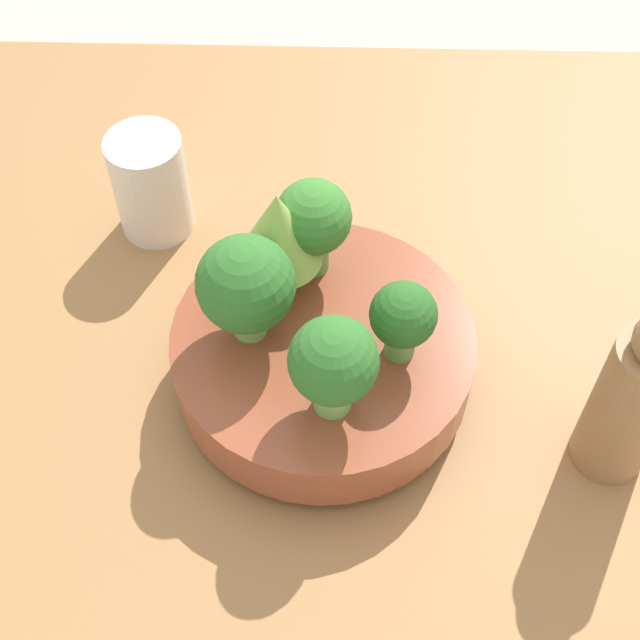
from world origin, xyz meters
TOP-DOWN VIEW (x-y plane):
  - ground_plane at (0.00, 0.00)m, footprint 6.00×6.00m
  - table at (0.00, 0.00)m, footprint 1.08×0.79m
  - bowl at (-0.01, -0.02)m, footprint 0.23×0.23m
  - broccoli_floret_back at (-0.02, 0.04)m, footprint 0.06×0.06m
  - broccoli_floret_front at (0.00, -0.08)m, footprint 0.06×0.06m
  - romanesco_piece_far at (-0.04, 0.03)m, footprint 0.06×0.06m
  - broccoli_floret_right at (0.05, -0.03)m, footprint 0.05×0.05m
  - broccoli_floret_left at (-0.06, -0.02)m, footprint 0.07×0.07m
  - cup at (-0.16, 0.14)m, footprint 0.06×0.06m
  - pepper_mill at (0.20, -0.08)m, footprint 0.05×0.05m

SIDE VIEW (x-z plane):
  - ground_plane at x=0.00m, z-range 0.00..0.00m
  - table at x=0.00m, z-range 0.00..0.04m
  - bowl at x=-0.01m, z-range 0.05..0.11m
  - cup at x=-0.16m, z-range 0.04..0.14m
  - pepper_mill at x=0.20m, z-range 0.04..0.20m
  - broccoli_floret_right at x=0.05m, z-range 0.11..0.18m
  - broccoli_floret_front at x=0.00m, z-range 0.11..0.19m
  - broccoli_floret_back at x=-0.02m, z-range 0.11..0.20m
  - broccoli_floret_left at x=-0.06m, z-range 0.11..0.20m
  - romanesco_piece_far at x=-0.04m, z-range 0.11..0.21m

